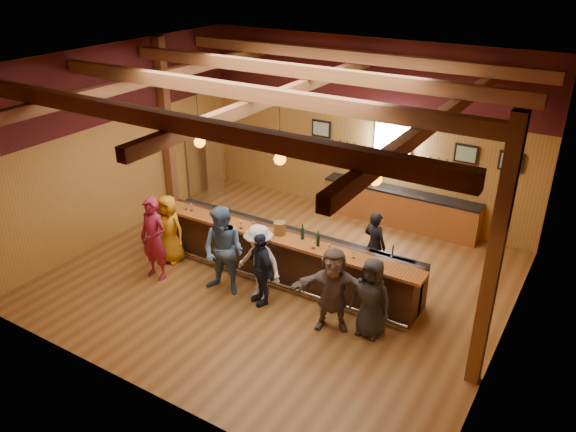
# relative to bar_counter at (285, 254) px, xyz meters

# --- Properties ---
(room) EXTENTS (9.04, 9.00, 4.52)m
(room) POSITION_rel_bar_counter_xyz_m (-0.02, -0.09, 2.69)
(room) COLOR brown
(room) RESTS_ON ground
(bar_counter) EXTENTS (6.30, 1.07, 1.11)m
(bar_counter) POSITION_rel_bar_counter_xyz_m (0.00, 0.00, 0.00)
(bar_counter) COLOR black
(bar_counter) RESTS_ON ground
(back_bar_cabinet) EXTENTS (4.00, 0.52, 0.95)m
(back_bar_cabinet) POSITION_rel_bar_counter_xyz_m (1.18, 3.57, -0.05)
(back_bar_cabinet) COLOR brown
(back_bar_cabinet) RESTS_ON ground
(window) EXTENTS (0.95, 0.09, 0.95)m
(window) POSITION_rel_bar_counter_xyz_m (0.78, 3.80, 1.53)
(window) COLOR silver
(window) RESTS_ON room
(framed_pictures) EXTENTS (5.35, 0.05, 0.45)m
(framed_pictures) POSITION_rel_bar_counter_xyz_m (1.65, 3.79, 1.58)
(framed_pictures) COLOR black
(framed_pictures) RESTS_ON room
(wine_shelves) EXTENTS (3.00, 0.18, 0.30)m
(wine_shelves) POSITION_rel_bar_counter_xyz_m (0.78, 3.73, 1.10)
(wine_shelves) COLOR brown
(wine_shelves) RESTS_ON room
(pendant_lights) EXTENTS (4.24, 0.24, 1.37)m
(pendant_lights) POSITION_rel_bar_counter_xyz_m (-0.02, -0.15, 2.19)
(pendant_lights) COLOR black
(pendant_lights) RESTS_ON room
(stainless_fridge) EXTENTS (0.70, 0.70, 1.80)m
(stainless_fridge) POSITION_rel_bar_counter_xyz_m (-4.12, 2.45, 0.38)
(stainless_fridge) COLOR silver
(stainless_fridge) RESTS_ON ground
(customer_orange) EXTENTS (0.82, 0.58, 1.59)m
(customer_orange) POSITION_rel_bar_counter_xyz_m (-2.52, -0.81, 0.27)
(customer_orange) COLOR #BC7A11
(customer_orange) RESTS_ON ground
(customer_redvest) EXTENTS (0.67, 0.44, 1.82)m
(customer_redvest) POSITION_rel_bar_counter_xyz_m (-2.31, -1.47, 0.39)
(customer_redvest) COLOR maroon
(customer_redvest) RESTS_ON ground
(customer_denim) EXTENTS (0.97, 0.78, 1.88)m
(customer_denim) POSITION_rel_bar_counter_xyz_m (-0.71, -1.17, 0.42)
(customer_denim) COLOR #46658C
(customer_denim) RESTS_ON ground
(customer_white) EXTENTS (1.09, 0.69, 1.60)m
(customer_white) POSITION_rel_bar_counter_xyz_m (0.00, -0.97, 0.28)
(customer_white) COLOR beige
(customer_white) RESTS_ON ground
(customer_navy) EXTENTS (0.97, 0.77, 1.53)m
(customer_navy) POSITION_rel_bar_counter_xyz_m (0.13, -1.10, 0.24)
(customer_navy) COLOR #191D32
(customer_navy) RESTS_ON ground
(customer_brown) EXTENTS (1.61, 1.06, 1.66)m
(customer_brown) POSITION_rel_bar_counter_xyz_m (1.70, -1.11, 0.31)
(customer_brown) COLOR #5E4F4B
(customer_brown) RESTS_ON ground
(customer_dark) EXTENTS (0.77, 0.51, 1.55)m
(customer_dark) POSITION_rel_bar_counter_xyz_m (2.38, -0.93, 0.26)
(customer_dark) COLOR #242426
(customer_dark) RESTS_ON ground
(bartender) EXTENTS (0.62, 0.49, 1.51)m
(bartender) POSITION_rel_bar_counter_xyz_m (1.62, 0.97, 0.23)
(bartender) COLOR black
(bartender) RESTS_ON ground
(ice_bucket) EXTENTS (0.24, 0.24, 0.27)m
(ice_bucket) POSITION_rel_bar_counter_xyz_m (0.02, -0.23, 0.72)
(ice_bucket) COLOR brown
(ice_bucket) RESTS_ON bar_counter
(bottle_a) EXTENTS (0.07, 0.07, 0.32)m
(bottle_a) POSITION_rel_bar_counter_xyz_m (0.53, -0.18, 0.71)
(bottle_a) COLOR black
(bottle_a) RESTS_ON bar_counter
(bottle_b) EXTENTS (0.07, 0.07, 0.33)m
(bottle_b) POSITION_rel_bar_counter_xyz_m (0.93, -0.27, 0.72)
(bottle_b) COLOR black
(bottle_b) RESTS_ON bar_counter
(glass_a) EXTENTS (0.07, 0.07, 0.16)m
(glass_a) POSITION_rel_bar_counter_xyz_m (-2.40, -0.32, 0.70)
(glass_a) COLOR silver
(glass_a) RESTS_ON bar_counter
(glass_b) EXTENTS (0.08, 0.08, 0.18)m
(glass_b) POSITION_rel_bar_counter_xyz_m (-2.26, -0.32, 0.72)
(glass_b) COLOR silver
(glass_b) RESTS_ON bar_counter
(glass_c) EXTENTS (0.08, 0.08, 0.19)m
(glass_c) POSITION_rel_bar_counter_xyz_m (-1.52, -0.30, 0.72)
(glass_c) COLOR silver
(glass_c) RESTS_ON bar_counter
(glass_d) EXTENTS (0.08, 0.08, 0.18)m
(glass_d) POSITION_rel_bar_counter_xyz_m (-0.80, -0.45, 0.72)
(glass_d) COLOR silver
(glass_d) RESTS_ON bar_counter
(glass_e) EXTENTS (0.08, 0.08, 0.17)m
(glass_e) POSITION_rel_bar_counter_xyz_m (-0.56, -0.32, 0.71)
(glass_e) COLOR silver
(glass_e) RESTS_ON bar_counter
(glass_f) EXTENTS (0.08, 0.08, 0.18)m
(glass_f) POSITION_rel_bar_counter_xyz_m (0.90, -0.41, 0.72)
(glass_f) COLOR silver
(glass_f) RESTS_ON bar_counter
(glass_g) EXTENTS (0.08, 0.08, 0.17)m
(glass_g) POSITION_rel_bar_counter_xyz_m (1.22, -0.36, 0.71)
(glass_g) COLOR silver
(glass_g) RESTS_ON bar_counter
(glass_h) EXTENTS (0.07, 0.07, 0.16)m
(glass_h) POSITION_rel_bar_counter_xyz_m (1.73, -0.35, 0.70)
(glass_h) COLOR silver
(glass_h) RESTS_ON bar_counter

